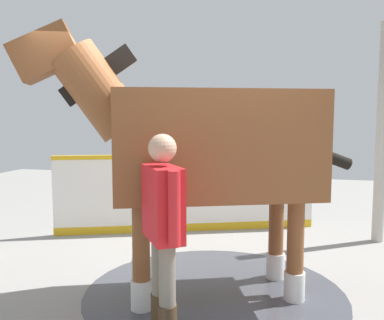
{
  "coord_description": "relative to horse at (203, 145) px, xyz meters",
  "views": [
    {
      "loc": [
        4.28,
        0.98,
        1.75
      ],
      "look_at": [
        0.81,
        0.14,
        1.39
      ],
      "focal_mm": 38.62,
      "sensor_mm": 36.0,
      "label": 1
    }
  ],
  "objects": [
    {
      "name": "ground_plane",
      "position": [
        -0.37,
        -0.15,
        -1.5
      ],
      "size": [
        16.0,
        16.0,
        0.02
      ],
      "primitive_type": "cube",
      "color": "gray"
    },
    {
      "name": "wet_patch",
      "position": [
        -0.04,
        0.11,
        -1.48
      ],
      "size": [
        2.61,
        2.61,
        0.0
      ],
      "primitive_type": "cylinder",
      "color": "#42444C",
      "rests_on": "ground"
    },
    {
      "name": "barrier_wall",
      "position": [
        -2.18,
        -0.71,
        -0.93
      ],
      "size": [
        1.52,
        3.78,
        1.2
      ],
      "color": "white",
      "rests_on": "ground"
    },
    {
      "name": "roof_post_far",
      "position": [
        -2.3,
        2.05,
        0.04
      ],
      "size": [
        0.16,
        0.16,
        3.05
      ],
      "primitive_type": "cylinder",
      "color": "#B7B2A8",
      "rests_on": "ground"
    },
    {
      "name": "horse",
      "position": [
        0.0,
        0.0,
        0.0
      ],
      "size": [
        1.63,
        3.15,
        2.61
      ],
      "rotation": [
        0.0,
        0.0,
        -1.2
      ],
      "color": "brown",
      "rests_on": "ground"
    },
    {
      "name": "handler",
      "position": [
        0.91,
        -0.13,
        -0.55
      ],
      "size": [
        0.56,
        0.45,
        1.63
      ],
      "rotation": [
        0.0,
        0.0,
        2.16
      ],
      "color": "#47331E",
      "rests_on": "ground"
    }
  ]
}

